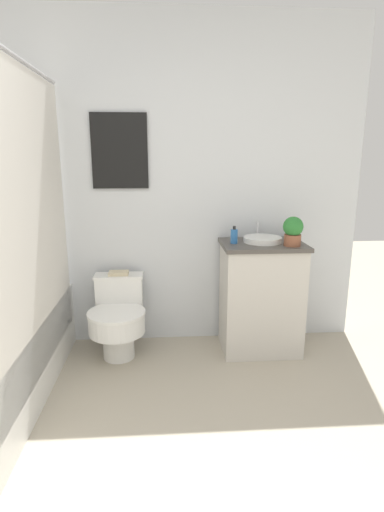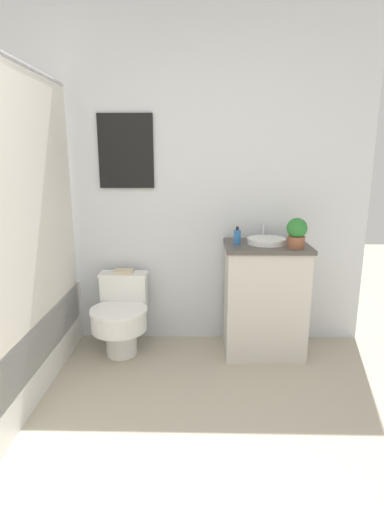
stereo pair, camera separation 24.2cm
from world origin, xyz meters
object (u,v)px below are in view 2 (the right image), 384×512
at_px(toilet, 121,315).
at_px(sink, 266,241).
at_px(soap_bottle, 237,237).
at_px(book_on_tank, 123,271).
at_px(potted_plant, 297,232).

height_order(toilet, sink, sink).
xyz_separation_m(soap_bottle, book_on_tank, (-0.87, 0.12, -0.30)).
bearing_deg(toilet, sink, 3.14).
relative_size(toilet, sink, 1.86).
bearing_deg(toilet, potted_plant, -3.59).
xyz_separation_m(sink, potted_plant, (0.18, -0.14, 0.09)).
bearing_deg(book_on_tank, potted_plant, -10.41).
bearing_deg(soap_bottle, potted_plant, -15.52).
xyz_separation_m(sink, book_on_tank, (-1.08, 0.09, -0.27)).
xyz_separation_m(toilet, potted_plant, (1.27, -0.08, 0.66)).
relative_size(potted_plant, book_on_tank, 1.42).
xyz_separation_m(potted_plant, book_on_tank, (-1.27, 0.23, -0.36)).
relative_size(sink, book_on_tank, 2.15).
bearing_deg(soap_bottle, book_on_tank, 172.03).
height_order(toilet, potted_plant, potted_plant).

